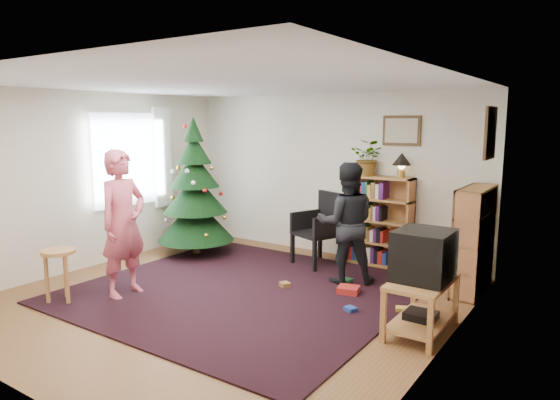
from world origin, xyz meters
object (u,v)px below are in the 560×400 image
Objects in this scene: potted_plant at (368,158)px; christmas_tree at (195,198)px; picture_back at (402,131)px; person_by_chair at (346,223)px; bookshelf_right at (474,239)px; tv_stand at (422,301)px; person_standing at (123,224)px; armchair at (322,225)px; crt_tv at (423,255)px; stool at (59,262)px; table_lamp at (402,161)px; picture_right at (490,133)px; bookshelf_back at (379,220)px.

christmas_tree is at bearing -156.04° from potted_plant.
person_by_chair is (-0.26, -1.16, -1.16)m from picture_back.
bookshelf_right is at bearing -26.89° from picture_back.
christmas_tree is at bearing 98.52° from bookshelf_right.
person_standing is (-3.31, -0.93, 0.55)m from tv_stand.
picture_back reaches higher than christmas_tree.
christmas_tree is at bearing -139.97° from armchair.
picture_back is 2.65m from crt_tv.
armchair is 1.69× the size of stool.
potted_plant is at bearing 73.88° from bookshelf_right.
tv_stand is 1.71m from person_by_chair.
bookshelf_right is 1.54m from crt_tv.
picture_back is at bearing 17.39° from potted_plant.
stool is (-3.85, -3.06, -0.18)m from bookshelf_right.
stool is at bearing -127.77° from table_lamp.
picture_right reaches higher than table_lamp.
person_by_chair is (-0.02, -1.02, 0.12)m from bookshelf_back.
potted_plant reaches higher than tv_stand.
potted_plant is 0.50m from table_lamp.
person_standing is at bearing -121.67° from potted_plant.
picture_right reaches higher than crt_tv.
crt_tv is 0.90× the size of stool.
picture_right is 0.46× the size of bookshelf_back.
potted_plant is at bearing 23.96° from christmas_tree.
bookshelf_back reaches higher than stool.
person_by_chair is at bearing 110.97° from bookshelf_right.
person_standing reaches higher than bookshelf_right.
picture_right is at bearing -131.98° from bookshelf_right.
bookshelf_right is at bearing 169.30° from person_by_chair.
bookshelf_back is at bearing 159.23° from picture_right.
christmas_tree is 2.73m from potted_plant.
tv_stand is at bearing -63.43° from table_lamp.
person_by_chair is (-1.33, 0.98, 0.46)m from tv_stand.
picture_right is 1.06× the size of crt_tv.
christmas_tree is 3.82× the size of crt_tv.
person_by_chair is (0.69, -0.59, 0.21)m from armchair.
crt_tv is at bearing 175.42° from bookshelf_right.
picture_right is at bearing 17.17° from armchair.
stool is 1.79× the size of table_lamp.
christmas_tree is (-2.85, -1.21, -1.05)m from picture_back.
person_standing is at bearing -164.27° from crt_tv.
picture_right reaches higher than stool.
picture_right is 4.33m from christmas_tree.
person_standing is 3.51m from potted_plant.
table_lamp is at bearing 154.84° from picture_right.
bookshelf_back is 0.74× the size of person_standing.
bookshelf_back is at bearing 22.31° from christmas_tree.
table_lamp reaches higher than bookshelf_right.
bookshelf_right is 3.71× the size of table_lamp.
picture_right is 1.89m from potted_plant.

